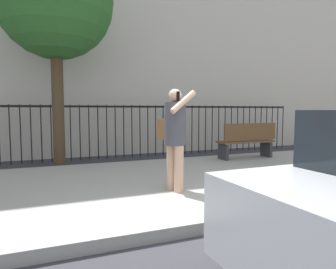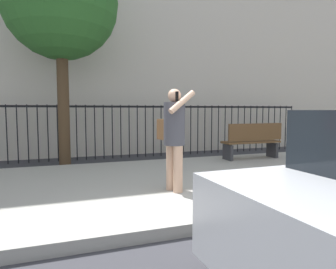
{
  "view_description": "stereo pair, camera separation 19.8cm",
  "coord_description": "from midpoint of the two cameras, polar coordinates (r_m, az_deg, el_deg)",
  "views": [
    {
      "loc": [
        -2.25,
        -2.97,
        1.45
      ],
      "look_at": [
        -0.38,
        1.69,
        1.04
      ],
      "focal_mm": 32.01,
      "sensor_mm": 36.0,
      "label": 1
    },
    {
      "loc": [
        -2.07,
        -3.04,
        1.45
      ],
      "look_at": [
        -0.38,
        1.69,
        1.04
      ],
      "focal_mm": 32.01,
      "sensor_mm": 36.0,
      "label": 2
    }
  ],
  "objects": [
    {
      "name": "iron_fence",
      "position": [
        9.17,
        -8.28,
        1.97
      ],
      "size": [
        12.03,
        0.04,
        1.6
      ],
      "color": "black",
      "rests_on": "ground"
    },
    {
      "name": "ground_plane",
      "position": [
        3.97,
        13.42,
        -16.85
      ],
      "size": [
        60.0,
        60.0,
        0.0
      ],
      "primitive_type": "plane",
      "color": "#333338"
    },
    {
      "name": "sidewalk",
      "position": [
        5.8,
        0.61,
        -9.03
      ],
      "size": [
        28.0,
        4.4,
        0.15
      ],
      "primitive_type": "cube",
      "color": "#9E9B93",
      "rests_on": "ground"
    },
    {
      "name": "street_bench",
      "position": [
        8.25,
        14.23,
        -1.01
      ],
      "size": [
        1.6,
        0.45,
        0.95
      ],
      "color": "brown",
      "rests_on": "sidewalk"
    },
    {
      "name": "building_facade",
      "position": [
        12.33,
        -11.64,
        23.01
      ],
      "size": [
        28.0,
        4.0,
        10.69
      ],
      "primitive_type": "cube",
      "color": "beige",
      "rests_on": "ground"
    },
    {
      "name": "pedestrian_on_phone",
      "position": [
        4.77,
        -0.04,
        0.43
      ],
      "size": [
        0.5,
        0.7,
        1.63
      ],
      "color": "tan",
      "rests_on": "sidewalk"
    },
    {
      "name": "street_tree_near",
      "position": [
        8.37,
        -21.42,
        22.5
      ],
      "size": [
        2.79,
        2.79,
        5.48
      ],
      "color": "#4C3823",
      "rests_on": "ground"
    }
  ]
}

